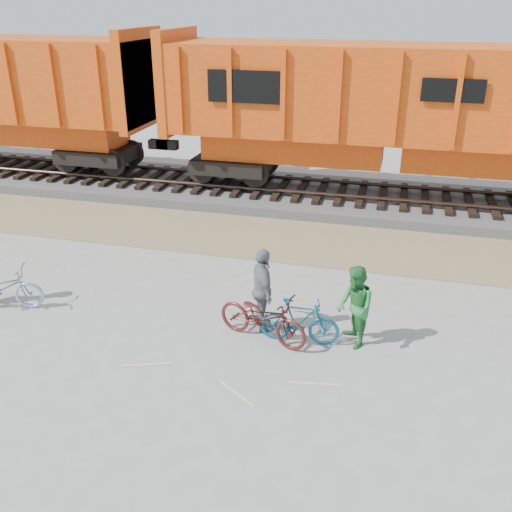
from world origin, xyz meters
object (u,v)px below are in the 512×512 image
object	(u,v)px
bicycle_maroon	(263,317)
person_man	(355,307)
hopper_car_center	(396,110)
bicycle_blue	(0,288)
bicycle_teal	(299,321)
person_woman	(263,290)

from	to	relation	value
bicycle_maroon	person_man	distance (m)	1.75
hopper_car_center	bicycle_blue	world-z (taller)	hopper_car_center
hopper_car_center	bicycle_maroon	xyz separation A→B (m)	(-1.96, -8.47, -2.51)
bicycle_teal	person_woman	world-z (taller)	person_woman
bicycle_blue	person_man	distance (m)	7.36
hopper_car_center	person_man	distance (m)	8.47
bicycle_teal	person_man	xyz separation A→B (m)	(1.00, 0.20, 0.34)
bicycle_blue	bicycle_teal	bearing A→B (deg)	-103.70
bicycle_teal	bicycle_blue	bearing A→B (deg)	89.94
bicycle_teal	bicycle_maroon	size ratio (longest dim) A/B	0.81
hopper_car_center	person_woman	size ratio (longest dim) A/B	8.13
person_woman	bicycle_teal	bearing A→B (deg)	-140.11
bicycle_teal	person_woman	size ratio (longest dim) A/B	0.89
hopper_car_center	bicycle_blue	xyz separation A→B (m)	(-7.60, -8.66, -2.53)
hopper_car_center	person_man	bearing A→B (deg)	-91.83
bicycle_blue	person_woman	distance (m)	5.58
person_woman	bicycle_maroon	bearing A→B (deg)	164.87
hopper_car_center	bicycle_teal	xyz separation A→B (m)	(-1.26, -8.37, -2.55)
hopper_car_center	person_man	world-z (taller)	hopper_car_center
bicycle_blue	person_woman	size ratio (longest dim) A/B	1.04
hopper_car_center	bicycle_teal	world-z (taller)	hopper_car_center
hopper_car_center	bicycle_maroon	world-z (taller)	hopper_car_center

